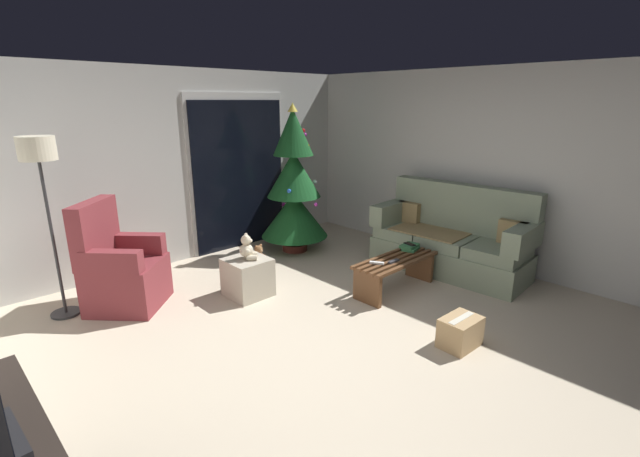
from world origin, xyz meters
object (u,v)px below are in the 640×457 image
book_stack (410,247)px  cell_phone (410,244)px  floor_lamp (40,167)px  cardboard_box_taped_mid_floor (460,332)px  couch (451,240)px  christmas_tree (294,188)px  coffee_table (395,269)px  remote_graphite (394,261)px  teddy_bear_chestnut_by_tree (259,257)px  armchair (121,270)px  ottoman (248,277)px  remote_white (377,263)px  teddy_bear_cream (247,249)px

book_stack → cell_phone: bearing=72.7°
floor_lamp → cardboard_box_taped_mid_floor: 4.11m
couch → christmas_tree: 2.23m
coffee_table → remote_graphite: bearing=-155.5°
coffee_table → teddy_bear_chestnut_by_tree: (-0.64, 1.71, -0.14)m
remote_graphite → floor_lamp: floor_lamp is taller
armchair → ottoman: size_ratio=2.57×
couch → ottoman: (-2.32, 1.15, -0.19)m
cardboard_box_taped_mid_floor → book_stack: bearing=52.2°
couch → floor_lamp: size_ratio=1.11×
ottoman → teddy_bear_chestnut_by_tree: 0.93m
remote_white → ottoman: (-1.00, 1.01, -0.18)m
teddy_bear_cream → remote_white: bearing=-45.3°
remote_white → cell_phone: size_ratio=1.08×
couch → teddy_bear_chestnut_by_tree: bearing=132.7°
remote_graphite → armchair: 2.89m
coffee_table → teddy_bear_chestnut_by_tree: size_ratio=3.86×
couch → floor_lamp: 4.57m
remote_white → ottoman: ottoman is taller
coffee_table → teddy_bear_chestnut_by_tree: bearing=110.6°
remote_graphite → cell_phone: size_ratio=1.08×
armchair → teddy_bear_cream: 1.31m
couch → armchair: armchair is taller
christmas_tree → book_stack: bearing=-81.3°
coffee_table → remote_white: bearing=171.5°
floor_lamp → armchair: bearing=-23.0°
coffee_table → book_stack: size_ratio=4.34×
book_stack → floor_lamp: bearing=149.9°
remote_graphite → armchair: bearing=-127.9°
remote_graphite → christmas_tree: christmas_tree is taller
cell_phone → teddy_bear_chestnut_by_tree: size_ratio=0.50×
cell_phone → teddy_bear_chestnut_by_tree: cell_phone is taller
remote_white → christmas_tree: bearing=48.1°
remote_graphite → book_stack: bearing=104.9°
teddy_bear_chestnut_by_tree → couch: bearing=-47.3°
teddy_bear_cream → christmas_tree: bearing=30.5°
couch → cell_phone: bearing=164.9°
cell_phone → floor_lamp: (-3.26, 1.88, 1.05)m
ottoman → teddy_bear_chestnut_by_tree: size_ratio=1.54×
ottoman → christmas_tree: bearing=30.2°
ottoman → teddy_bear_cream: size_ratio=1.54×
cell_phone → christmas_tree: 1.86m
remote_graphite → teddy_bear_chestnut_by_tree: remote_graphite is taller
remote_white → ottoman: bearing=104.8°
couch → remote_white: couch is taller
teddy_bear_cream → cardboard_box_taped_mid_floor: teddy_bear_cream is taller
book_stack → ottoman: bearing=149.3°
armchair → teddy_bear_chestnut_by_tree: (1.74, -0.03, -0.28)m
remote_graphite → book_stack: (0.49, 0.12, 0.02)m
floor_lamp → cell_phone: bearing=-30.0°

